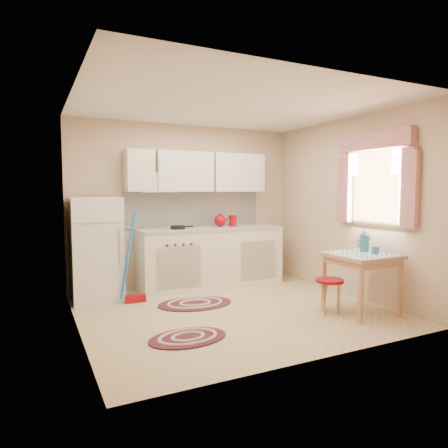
# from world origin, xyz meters

# --- Properties ---
(room_shell) EXTENTS (3.64, 3.60, 2.52)m
(room_shell) POSITION_xyz_m (0.16, 0.24, 1.60)
(room_shell) COLOR tan
(room_shell) RESTS_ON ground
(fridge) EXTENTS (0.65, 0.60, 1.40)m
(fridge) POSITION_xyz_m (-1.44, 1.25, 0.70)
(fridge) COLOR white
(fridge) RESTS_ON ground
(broom) EXTENTS (0.28, 0.13, 1.20)m
(broom) POSITION_xyz_m (-0.99, 0.90, 0.60)
(broom) COLOR #1E73BF
(broom) RESTS_ON ground
(base_cabinets) EXTENTS (2.25, 0.60, 0.88)m
(base_cabinets) POSITION_xyz_m (0.29, 1.30, 0.44)
(base_cabinets) COLOR #EAE7CB
(base_cabinets) RESTS_ON ground
(countertop) EXTENTS (2.27, 0.62, 0.04)m
(countertop) POSITION_xyz_m (0.29, 1.30, 0.90)
(countertop) COLOR #B0AEA7
(countertop) RESTS_ON base_cabinets
(frying_pan) EXTENTS (0.24, 0.24, 0.05)m
(frying_pan) POSITION_xyz_m (-0.27, 1.25, 0.94)
(frying_pan) COLOR black
(frying_pan) RESTS_ON countertop
(red_kettle) EXTENTS (0.23, 0.21, 0.20)m
(red_kettle) POSITION_xyz_m (0.44, 1.30, 1.02)
(red_kettle) COLOR #95050D
(red_kettle) RESTS_ON countertop
(red_canister) EXTENTS (0.15, 0.15, 0.16)m
(red_canister) POSITION_xyz_m (0.66, 1.30, 1.00)
(red_canister) COLOR #95050D
(red_canister) RESTS_ON countertop
(table) EXTENTS (0.72, 0.72, 0.72)m
(table) POSITION_xyz_m (1.36, -0.75, 0.36)
(table) COLOR tan
(table) RESTS_ON ground
(stool) EXTENTS (0.42, 0.42, 0.42)m
(stool) POSITION_xyz_m (1.00, -0.60, 0.21)
(stool) COLOR #95050D
(stool) RESTS_ON ground
(coffee_pot) EXTENTS (0.16, 0.15, 0.28)m
(coffee_pot) POSITION_xyz_m (1.52, -0.63, 0.86)
(coffee_pot) COLOR #2E698F
(coffee_pot) RESTS_ON table
(mug) EXTENTS (0.10, 0.10, 0.10)m
(mug) POSITION_xyz_m (1.48, -0.85, 0.77)
(mug) COLOR #2E698F
(mug) RESTS_ON table
(rug_center) EXTENTS (1.04, 0.75, 0.02)m
(rug_center) POSITION_xyz_m (-0.32, 0.47, 0.01)
(rug_center) COLOR maroon
(rug_center) RESTS_ON ground
(rug_left) EXTENTS (0.83, 0.57, 0.02)m
(rug_left) POSITION_xyz_m (-0.84, -0.63, 0.01)
(rug_left) COLOR maroon
(rug_left) RESTS_ON ground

